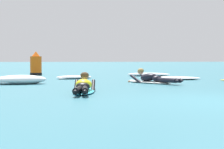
# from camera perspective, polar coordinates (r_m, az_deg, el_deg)

# --- Properties ---
(ground_plane) EXTENTS (120.00, 120.00, 0.00)m
(ground_plane) POSITION_cam_1_polar(r_m,az_deg,el_deg) (18.55, 4.08, -0.43)
(ground_plane) COLOR #2D6B7A
(surfer_near) EXTENTS (0.73, 2.51, 0.55)m
(surfer_near) POSITION_cam_1_polar(r_m,az_deg,el_deg) (10.73, -3.73, -1.65)
(surfer_near) COLOR #2DB2D1
(surfer_near) RESTS_ON ground
(surfer_far) EXTENTS (1.59, 2.31, 0.53)m
(surfer_far) POSITION_cam_1_polar(r_m,az_deg,el_deg) (14.69, 5.16, -0.59)
(surfer_far) COLOR white
(surfer_far) RESTS_ON ground
(whitewater_front) EXTENTS (2.03, 1.13, 0.16)m
(whitewater_front) POSITION_cam_1_polar(r_m,az_deg,el_deg) (20.08, 4.78, -0.01)
(whitewater_front) COLOR white
(whitewater_front) RESTS_ON ground
(whitewater_mid_left) EXTENTS (1.63, 1.13, 0.15)m
(whitewater_mid_left) POSITION_cam_1_polar(r_m,az_deg,el_deg) (17.60, -4.94, -0.36)
(whitewater_mid_left) COLOR white
(whitewater_mid_left) RESTS_ON ground
(whitewater_mid_right) EXTENTS (1.83, 1.17, 0.30)m
(whitewater_mid_right) POSITION_cam_1_polar(r_m,az_deg,el_deg) (14.47, -11.81, -0.69)
(whitewater_mid_right) COLOR white
(whitewater_mid_right) RESTS_ON ground
(whitewater_back) EXTENTS (2.22, 1.29, 0.12)m
(whitewater_back) POSITION_cam_1_polar(r_m,az_deg,el_deg) (17.19, 7.95, -0.47)
(whitewater_back) COLOR white
(whitewater_back) RESTS_ON ground
(channel_marker_buoy) EXTENTS (0.58, 0.58, 1.15)m
(channel_marker_buoy) POSITION_cam_1_polar(r_m,az_deg,el_deg) (21.44, -9.85, 1.16)
(channel_marker_buoy) COLOR #EA5B0F
(channel_marker_buoy) RESTS_ON ground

